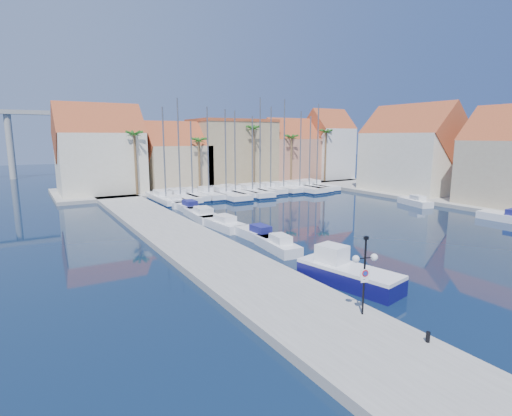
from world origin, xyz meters
The scene contains 39 objects.
ground centered at (0.00, 0.00, 0.00)m, with size 260.00×260.00×0.00m, color black.
quay_west centered at (-9.00, 13.50, 0.25)m, with size 6.00×77.00×0.50m, color gray.
shore_north centered at (10.00, 48.00, 0.25)m, with size 54.00×16.00×0.50m, color gray.
shore_east centered at (32.00, 15.00, 0.25)m, with size 12.00×60.00×0.50m, color gray.
lamp_post centered at (-7.00, -4.47, 3.07)m, with size 1.30×0.61×3.92m.
bollard centered at (-6.60, -7.81, 0.73)m, with size 0.18×0.18×0.45m, color black.
fishing_boat centered at (-4.00, -0.14, 0.76)m, with size 3.51×6.84×2.28m.
motorboat_west_0 centered at (-3.51, 8.16, 0.51)m, with size 2.18×5.39×1.40m.
motorboat_west_1 centered at (-3.13, 11.93, 0.51)m, with size 1.87×5.44×1.40m.
motorboat_west_2 centered at (-3.85, 17.59, 0.51)m, with size 2.48×6.40×1.40m.
motorboat_west_3 centered at (-3.83, 22.86, 0.51)m, with size 2.69×7.03×1.40m.
motorboat_west_4 centered at (-3.39, 28.01, 0.51)m, with size 1.95×5.91×1.40m.
motorboat_west_5 centered at (-3.68, 32.74, 0.51)m, with size 1.91×5.97×1.40m.
motorboat_west_6 centered at (-3.61, 38.31, 0.51)m, with size 2.19×5.44×1.40m.
motorboat_east_1 centered at (23.98, 16.57, 0.51)m, with size 3.04×5.58×1.40m.
sailboat_0 centered at (-3.87, 35.74, 0.59)m, with size 2.73×10.17×12.85m.
sailboat_1 centered at (-1.63, 36.25, 0.60)m, with size 3.05×10.69×14.12m.
sailboat_2 centered at (0.31, 36.40, 0.59)m, with size 2.35×8.76×11.09m.
sailboat_3 centered at (2.81, 36.31, 0.62)m, with size 2.40×8.74×13.12m.
sailboat_4 centered at (5.11, 35.44, 0.57)m, with size 3.21×11.80×12.81m.
sailboat_5 centered at (7.19, 36.46, 0.58)m, with size 3.25×10.61×12.73m.
sailboat_6 centered at (9.80, 35.66, 0.57)m, with size 3.58×11.04×11.98m.
sailboat_7 centered at (11.63, 36.35, 0.66)m, with size 2.51×8.58×14.82m.
sailboat_8 centered at (13.73, 36.49, 0.64)m, with size 2.77×8.42×13.53m.
sailboat_9 centered at (16.07, 36.29, 0.66)m, with size 2.62×8.41×14.78m.
sailboat_10 centered at (18.77, 35.75, 0.57)m, with size 3.85×11.49×12.96m.
sailboat_11 centered at (20.97, 35.92, 0.57)m, with size 3.42×10.85×12.24m.
sailboat_12 centered at (22.92, 36.34, 0.60)m, with size 3.08×10.58×14.33m.
building_0 centered at (-10.00, 47.00, 6.52)m, with size 12.30×9.00×13.50m.
building_1 centered at (2.00, 47.00, 5.30)m, with size 10.30×8.00×11.00m.
building_2 centered at (13.00, 48.00, 6.26)m, with size 14.20×10.20×11.50m.
building_3 centered at (25.00, 47.00, 5.86)m, with size 10.30×8.00×12.00m.
building_4 centered at (34.00, 46.00, 6.97)m, with size 8.30×8.00×14.00m.
building_6 centered at (32.00, 24.00, 6.52)m, with size 9.00×14.30×13.50m.
palm_0 centered at (-6.00, 42.00, 9.08)m, with size 2.60×2.60×10.15m.
palm_1 centered at (4.00, 42.00, 8.14)m, with size 2.60×2.60×9.15m.
palm_2 centered at (14.00, 42.00, 10.02)m, with size 2.60×2.60×11.15m.
palm_3 centered at (22.00, 42.00, 8.61)m, with size 2.60×2.60×9.65m.
palm_4 centered at (30.00, 42.00, 9.55)m, with size 2.60×2.60×10.65m.
Camera 1 is at (-20.74, -17.47, 9.05)m, focal length 28.00 mm.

